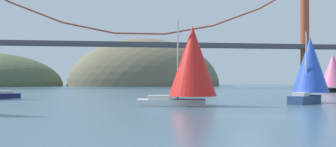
{
  "coord_description": "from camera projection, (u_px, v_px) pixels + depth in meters",
  "views": [
    {
      "loc": [
        -9.64,
        -26.42,
        2.49
      ],
      "look_at": [
        0.0,
        37.59,
        3.49
      ],
      "focal_mm": 42.96,
      "sensor_mm": 36.0,
      "label": 1
    }
  ],
  "objects": [
    {
      "name": "ground_plane",
      "position": [
        250.0,
        116.0,
        27.52
      ],
      "size": [
        360.0,
        360.0,
        0.0
      ],
      "primitive_type": "plane",
      "color": "#426075"
    },
    {
      "name": "headland_center",
      "position": [
        144.0,
        86.0,
        161.74
      ],
      "size": [
        61.19,
        44.0,
        38.1
      ],
      "primitive_type": "ellipsoid",
      "color": "#6B664C",
      "rests_on": "ground_plane"
    },
    {
      "name": "suspension_bridge",
      "position": [
        140.0,
        40.0,
        121.67
      ],
      "size": [
        142.77,
        6.0,
        34.0
      ],
      "color": "#A34228",
      "rests_on": "ground_plane"
    },
    {
      "name": "sailboat_blue_spinnaker",
      "position": [
        310.0,
        68.0,
        43.12
      ],
      "size": [
        6.6,
        6.43,
        7.54
      ],
      "color": "navy",
      "rests_on": "ground_plane"
    },
    {
      "name": "sailboat_pink_spinnaker",
      "position": [
        334.0,
        71.0,
        79.51
      ],
      "size": [
        8.32,
        5.55,
        8.61
      ],
      "color": "black",
      "rests_on": "ground_plane"
    },
    {
      "name": "sailboat_red_spinnaker",
      "position": [
        191.0,
        63.0,
        38.2
      ],
      "size": [
        7.98,
        5.26,
        8.14
      ],
      "color": "white",
      "rests_on": "ground_plane"
    }
  ]
}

